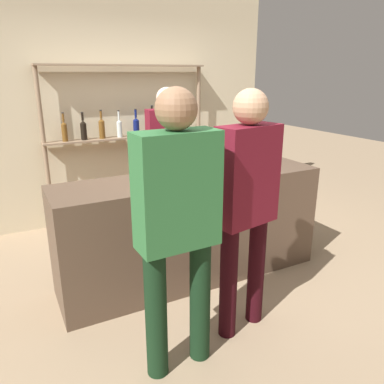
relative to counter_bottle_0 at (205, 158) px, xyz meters
The scene contains 13 objects.
ground_plane 1.12m from the counter_bottle_0, 164.41° to the right, with size 16.00×16.00×0.00m, color #9E8466.
bar_counter 0.64m from the counter_bottle_0, 164.41° to the right, with size 2.41×0.62×0.98m, color brown.
back_wall 1.89m from the counter_bottle_0, 94.69° to the left, with size 4.01×0.12×2.80m, color beige.
back_shelf 1.70m from the counter_bottle_0, 94.86° to the left, with size 2.05×0.18×1.93m.
counter_bottle_0 is the anchor object (origin of this frame).
counter_bottle_1 0.58m from the counter_bottle_0, behind, with size 0.08×0.08×0.33m.
counter_bottle_2 0.53m from the counter_bottle_0, behind, with size 0.08×0.08×0.34m.
counter_bottle_3 0.56m from the counter_bottle_0, ahead, with size 0.07×0.07×0.31m.
wine_glass 0.37m from the counter_bottle_0, 16.87° to the right, with size 0.07×0.07×0.18m.
cork_jar 0.16m from the counter_bottle_0, behind, with size 0.13×0.13×0.13m.
customer_center 0.89m from the counter_bottle_0, 101.04° to the right, with size 0.47×0.27×1.75m.
customer_left 1.26m from the counter_bottle_0, 126.69° to the right, with size 0.49×0.23×1.77m.
server_behind_counter 0.83m from the counter_bottle_0, 89.89° to the left, with size 0.45×0.23×1.69m.
Camera 1 is at (-1.45, -2.79, 1.84)m, focal length 35.00 mm.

